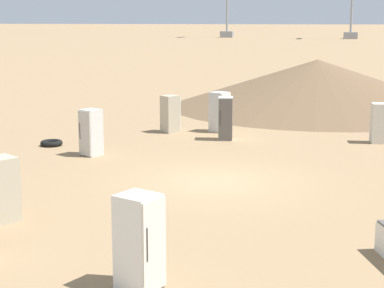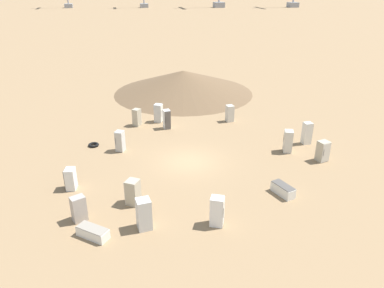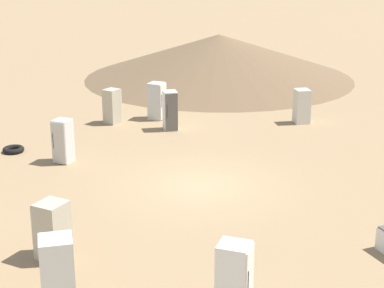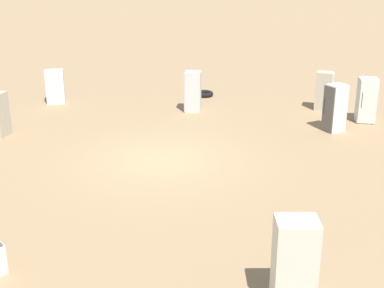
{
  "view_description": "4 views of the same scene",
  "coord_description": "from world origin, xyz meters",
  "px_view_note": "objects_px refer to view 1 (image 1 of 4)",
  "views": [
    {
      "loc": [
        18.39,
        3.0,
        4.82
      ],
      "look_at": [
        0.91,
        -0.46,
        1.31
      ],
      "focal_mm": 60.0,
      "sensor_mm": 36.0,
      "label": 1
    },
    {
      "loc": [
        24.2,
        -4.96,
        12.68
      ],
      "look_at": [
        -0.59,
        0.36,
        1.11
      ],
      "focal_mm": 35.0,
      "sensor_mm": 36.0,
      "label": 2
    },
    {
      "loc": [
        20.32,
        -2.14,
        8.16
      ],
      "look_at": [
        -0.63,
        -0.22,
        1.31
      ],
      "focal_mm": 60.0,
      "sensor_mm": 36.0,
      "label": 3
    },
    {
      "loc": [
        4.66,
        14.98,
        6.15
      ],
      "look_at": [
        -0.63,
        1.04,
        0.82
      ],
      "focal_mm": 50.0,
      "sensor_mm": 36.0,
      "label": 4
    }
  ],
  "objects_px": {
    "power_pylon_3": "(227,5)",
    "discarded_fridge_2": "(380,123)",
    "discarded_fridge_4": "(170,114)",
    "discarded_fridge_0": "(220,112)",
    "discarded_fridge_14": "(225,118)",
    "power_pylon_2": "(352,4)",
    "discarded_fridge_7": "(139,242)",
    "discarded_fridge_3": "(91,132)",
    "scrap_tire": "(51,143)"
  },
  "relations": [
    {
      "from": "discarded_fridge_0",
      "to": "scrap_tire",
      "type": "relative_size",
      "value": 2.02
    },
    {
      "from": "discarded_fridge_0",
      "to": "scrap_tire",
      "type": "xyz_separation_m",
      "value": [
        4.33,
        -5.86,
        -0.75
      ]
    },
    {
      "from": "discarded_fridge_14",
      "to": "discarded_fridge_7",
      "type": "bearing_deg",
      "value": 84.25
    },
    {
      "from": "discarded_fridge_0",
      "to": "discarded_fridge_7",
      "type": "xyz_separation_m",
      "value": [
        16.43,
        1.07,
        0.02
      ]
    },
    {
      "from": "power_pylon_3",
      "to": "discarded_fridge_14",
      "type": "xyz_separation_m",
      "value": [
        137.65,
        19.6,
        -7.23
      ]
    },
    {
      "from": "discarded_fridge_0",
      "to": "discarded_fridge_14",
      "type": "distance_m",
      "value": 1.86
    },
    {
      "from": "power_pylon_3",
      "to": "discarded_fridge_7",
      "type": "height_order",
      "value": "power_pylon_3"
    },
    {
      "from": "discarded_fridge_2",
      "to": "scrap_tire",
      "type": "xyz_separation_m",
      "value": [
        3.04,
        -12.4,
        -0.68
      ]
    },
    {
      "from": "discarded_fridge_14",
      "to": "scrap_tire",
      "type": "xyz_separation_m",
      "value": [
        2.54,
        -6.38,
        -0.76
      ]
    },
    {
      "from": "power_pylon_2",
      "to": "power_pylon_3",
      "type": "relative_size",
      "value": 1.01
    },
    {
      "from": "discarded_fridge_2",
      "to": "discarded_fridge_4",
      "type": "height_order",
      "value": "discarded_fridge_4"
    },
    {
      "from": "power_pylon_2",
      "to": "discarded_fridge_7",
      "type": "bearing_deg",
      "value": -3.9
    },
    {
      "from": "power_pylon_3",
      "to": "discarded_fridge_4",
      "type": "xyz_separation_m",
      "value": [
        136.38,
        17.03,
        -7.31
      ]
    },
    {
      "from": "power_pylon_2",
      "to": "discarded_fridge_2",
      "type": "relative_size",
      "value": 16.78
    },
    {
      "from": "power_pylon_2",
      "to": "discarded_fridge_3",
      "type": "bearing_deg",
      "value": -6.22
    },
    {
      "from": "discarded_fridge_2",
      "to": "discarded_fridge_3",
      "type": "distance_m",
      "value": 11.19
    },
    {
      "from": "discarded_fridge_3",
      "to": "discarded_fridge_7",
      "type": "distance_m",
      "value": 11.78
    },
    {
      "from": "discarded_fridge_2",
      "to": "discarded_fridge_7",
      "type": "height_order",
      "value": "discarded_fridge_7"
    },
    {
      "from": "discarded_fridge_4",
      "to": "discarded_fridge_7",
      "type": "bearing_deg",
      "value": -40.88
    },
    {
      "from": "power_pylon_2",
      "to": "scrap_tire",
      "type": "height_order",
      "value": "power_pylon_2"
    },
    {
      "from": "discarded_fridge_3",
      "to": "discarded_fridge_7",
      "type": "bearing_deg",
      "value": 141.82
    },
    {
      "from": "discarded_fridge_3",
      "to": "discarded_fridge_4",
      "type": "bearing_deg",
      "value": -80.6
    },
    {
      "from": "discarded_fridge_0",
      "to": "discarded_fridge_7",
      "type": "relative_size",
      "value": 0.98
    },
    {
      "from": "discarded_fridge_0",
      "to": "discarded_fridge_7",
      "type": "height_order",
      "value": "discarded_fridge_7"
    },
    {
      "from": "discarded_fridge_3",
      "to": "power_pylon_3",
      "type": "bearing_deg",
      "value": -56.19
    },
    {
      "from": "discarded_fridge_4",
      "to": "discarded_fridge_7",
      "type": "distance_m",
      "value": 16.21
    },
    {
      "from": "discarded_fridge_7",
      "to": "scrap_tire",
      "type": "xyz_separation_m",
      "value": [
        -12.1,
        -6.94,
        -0.77
      ]
    },
    {
      "from": "power_pylon_2",
      "to": "discarded_fridge_14",
      "type": "relative_size",
      "value": 15.17
    },
    {
      "from": "discarded_fridge_2",
      "to": "discarded_fridge_3",
      "type": "relative_size",
      "value": 0.95
    },
    {
      "from": "discarded_fridge_14",
      "to": "scrap_tire",
      "type": "relative_size",
      "value": 2.04
    },
    {
      "from": "discarded_fridge_7",
      "to": "discarded_fridge_4",
      "type": "bearing_deg",
      "value": -144.21
    },
    {
      "from": "discarded_fridge_14",
      "to": "power_pylon_2",
      "type": "bearing_deg",
      "value": -102.53
    },
    {
      "from": "discarded_fridge_0",
      "to": "discarded_fridge_14",
      "type": "height_order",
      "value": "discarded_fridge_14"
    },
    {
      "from": "discarded_fridge_2",
      "to": "discarded_fridge_3",
      "type": "bearing_deg",
      "value": -71.72
    },
    {
      "from": "discarded_fridge_0",
      "to": "discarded_fridge_4",
      "type": "bearing_deg",
      "value": -48.39
    },
    {
      "from": "power_pylon_2",
      "to": "discarded_fridge_2",
      "type": "xyz_separation_m",
      "value": [
        131.6,
        -4.54,
        -7.37
      ]
    },
    {
      "from": "discarded_fridge_3",
      "to": "discarded_fridge_0",
      "type": "bearing_deg",
      "value": -95.8
    },
    {
      "from": "power_pylon_3",
      "to": "discarded_fridge_7",
      "type": "relative_size",
      "value": 14.9
    },
    {
      "from": "power_pylon_2",
      "to": "discarded_fridge_4",
      "type": "bearing_deg",
      "value": -5.73
    },
    {
      "from": "discarded_fridge_2",
      "to": "power_pylon_2",
      "type": "bearing_deg",
      "value": 173.17
    },
    {
      "from": "discarded_fridge_0",
      "to": "discarded_fridge_2",
      "type": "distance_m",
      "value": 6.66
    },
    {
      "from": "power_pylon_3",
      "to": "scrap_tire",
      "type": "distance_m",
      "value": 141.03
    },
    {
      "from": "power_pylon_3",
      "to": "discarded_fridge_2",
      "type": "relative_size",
      "value": 16.66
    },
    {
      "from": "discarded_fridge_7",
      "to": "discarded_fridge_14",
      "type": "height_order",
      "value": "discarded_fridge_7"
    },
    {
      "from": "power_pylon_2",
      "to": "discarded_fridge_7",
      "type": "height_order",
      "value": "power_pylon_2"
    },
    {
      "from": "scrap_tire",
      "to": "discarded_fridge_7",
      "type": "bearing_deg",
      "value": 29.83
    },
    {
      "from": "discarded_fridge_3",
      "to": "discarded_fridge_4",
      "type": "distance_m",
      "value": 5.43
    },
    {
      "from": "discarded_fridge_14",
      "to": "scrap_tire",
      "type": "bearing_deg",
      "value": 13.73
    },
    {
      "from": "discarded_fridge_3",
      "to": "scrap_tire",
      "type": "height_order",
      "value": "discarded_fridge_3"
    },
    {
      "from": "discarded_fridge_0",
      "to": "discarded_fridge_14",
      "type": "xyz_separation_m",
      "value": [
        1.79,
        0.51,
        0.01
      ]
    }
  ]
}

